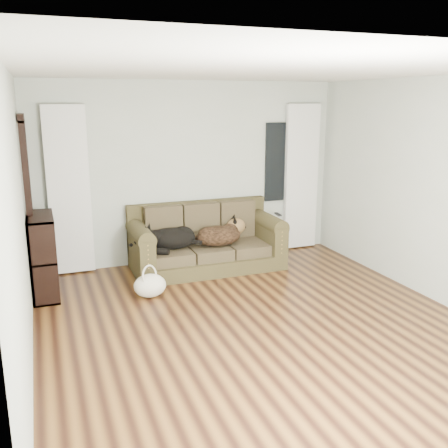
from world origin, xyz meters
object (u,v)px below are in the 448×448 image
object	(u,v)px
dog_shepherd	(221,235)
bookshelf	(43,256)
sofa	(207,238)
tote_bag	(150,284)
dog_black_lab	(168,240)

from	to	relation	value
dog_shepherd	bookshelf	bearing A→B (deg)	0.65
dog_shepherd	sofa	bearing A→B (deg)	-21.32
bookshelf	tote_bag	bearing A→B (deg)	-20.26
dog_black_lab	tote_bag	bearing A→B (deg)	-112.47
dog_shepherd	tote_bag	distance (m)	1.42
sofa	dog_shepherd	size ratio (longest dim) A/B	3.06
dog_shepherd	dog_black_lab	bearing A→B (deg)	-7.53
dog_shepherd	tote_bag	world-z (taller)	dog_shepherd
dog_black_lab	dog_shepherd	xyz separation A→B (m)	(0.74, -0.04, 0.01)
dog_shepherd	tote_bag	xyz separation A→B (m)	(-1.18, -0.72, -0.33)
dog_black_lab	sofa	bearing A→B (deg)	8.28
sofa	dog_black_lab	distance (m)	0.56
bookshelf	dog_black_lab	bearing A→B (deg)	12.11
dog_black_lab	tote_bag	xyz separation A→B (m)	(-0.43, -0.76, -0.32)
tote_bag	bookshelf	distance (m)	1.34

